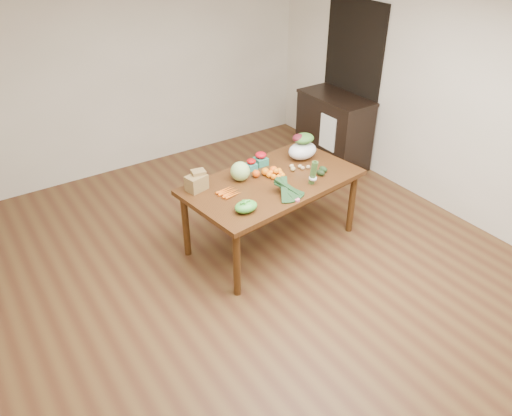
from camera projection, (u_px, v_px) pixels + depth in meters
floor at (264, 280)px, 4.79m from camera, size 6.00×6.00×0.00m
room_walls at (265, 153)px, 4.08m from camera, size 5.02×6.02×2.70m
dining_table at (272, 212)px, 5.13m from camera, size 1.85×1.17×0.75m
doorway_dark at (351, 83)px, 6.53m from camera, size 0.02×1.00×2.10m
cabinet at (334, 130)px, 6.69m from camera, size 0.52×1.02×0.94m
dish_towel at (328, 133)px, 6.41m from camera, size 0.02×0.28×0.45m
paper_bag at (196, 181)px, 4.73m from camera, size 0.28×0.24×0.18m
cabbage at (240, 171)px, 4.88m from camera, size 0.19×0.19×0.19m
strawberry_basket_a at (251, 165)px, 5.11m from camera, size 0.11×0.11×0.09m
strawberry_basket_b at (261, 160)px, 5.19m from camera, size 0.14×0.14×0.11m
orange_a at (256, 174)px, 4.96m from camera, size 0.08×0.08×0.08m
orange_b at (265, 172)px, 5.00m from camera, size 0.08×0.08×0.08m
orange_c at (273, 170)px, 5.02m from camera, size 0.08×0.08×0.08m
mandarin_cluster at (276, 172)px, 4.97m from camera, size 0.20×0.20×0.09m
carrots at (229, 192)px, 4.71m from camera, size 0.24×0.21×0.03m
snap_pea_bag at (246, 206)px, 4.42m from camera, size 0.22×0.16×0.10m
kale_bunch at (290, 189)px, 4.62m from camera, size 0.37×0.44×0.16m
asparagus_bundle at (313, 173)px, 4.80m from camera, size 0.09×0.13×0.26m
potato_a at (293, 169)px, 5.08m from camera, size 0.06×0.05×0.05m
potato_b at (303, 168)px, 5.11m from camera, size 0.05×0.04×0.04m
potato_c at (300, 166)px, 5.14m from camera, size 0.04×0.04×0.04m
potato_d at (292, 166)px, 5.14m from camera, size 0.05×0.04×0.04m
potato_e at (308, 167)px, 5.13m from camera, size 0.05×0.04×0.04m
avocado_a at (321, 173)px, 5.00m from camera, size 0.09×0.11×0.06m
avocado_b at (323, 169)px, 5.06m from camera, size 0.09×0.11×0.06m
salad_bag at (303, 148)px, 5.28m from camera, size 0.35×0.28×0.25m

